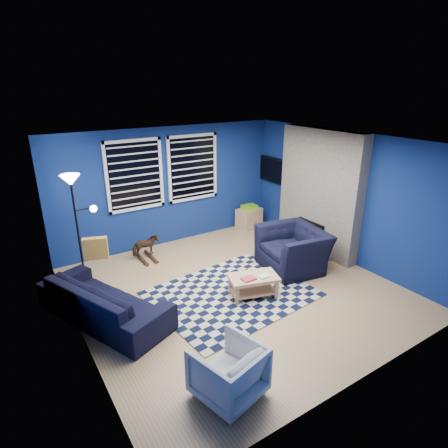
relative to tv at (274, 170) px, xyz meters
name	(u,v)px	position (x,y,z in m)	size (l,w,h in m)	color
floor	(236,290)	(-2.45, -2.00, -1.40)	(5.00, 5.00, 0.00)	tan
ceiling	(237,142)	(-2.45, -2.00, 1.10)	(5.00, 5.00, 0.00)	white
wall_back	(170,187)	(-2.45, 0.50, -0.15)	(5.00, 5.00, 0.00)	navy
wall_left	(72,259)	(-4.95, -2.00, -0.15)	(5.00, 5.00, 0.00)	navy
wall_right	(343,197)	(0.05, -2.00, -0.15)	(5.00, 5.00, 0.00)	navy
fireplace	(318,195)	(-0.09, -1.50, -0.20)	(0.65, 2.00, 2.50)	gray
window_left	(135,176)	(-3.20, 0.46, 0.20)	(1.17, 0.06, 1.42)	black
window_right	(193,168)	(-1.90, 0.46, 0.20)	(1.17, 0.06, 1.42)	black
tv	(274,170)	(0.00, 0.00, 0.00)	(0.07, 1.00, 0.58)	black
rug	(231,294)	(-2.58, -2.07, -1.39)	(2.50, 2.00, 0.02)	black
sofa	(104,300)	(-4.55, -1.62, -1.09)	(0.84, 2.15, 0.63)	black
armchair_big	(293,249)	(-1.07, -1.90, -1.01)	(1.04, 1.19, 0.78)	black
armchair_bent	(228,371)	(-3.80, -3.83, -1.08)	(0.69, 0.71, 0.65)	gray
rocking_horse	(146,246)	(-3.28, -0.06, -1.11)	(0.52, 0.24, 0.44)	#462E16
coffee_table	(253,282)	(-2.32, -2.32, -1.12)	(0.89, 0.67, 0.40)	tan
cabinet	(249,218)	(-0.52, 0.25, -1.15)	(0.64, 0.48, 0.57)	tan
floor_lamp	(74,195)	(-4.48, -0.14, 0.16)	(0.52, 0.32, 1.90)	black
throw_pillow	(96,248)	(-4.40, -0.82, -0.59)	(0.38, 0.11, 0.36)	gold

